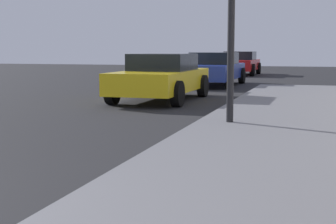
{
  "coord_description": "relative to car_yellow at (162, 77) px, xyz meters",
  "views": [
    {
      "loc": [
        4.05,
        -2.12,
        1.39
      ],
      "look_at": [
        2.16,
        4.09,
        0.58
      ],
      "focal_mm": 53.71,
      "sensor_mm": 36.0,
      "label": 1
    }
  ],
  "objects": [
    {
      "name": "car_blue",
      "position": [
        0.2,
        6.03,
        0.0
      ],
      "size": [
        1.99,
        4.57,
        1.27
      ],
      "rotation": [
        0.0,
        0.0,
        3.14
      ],
      "color": "#233899",
      "rests_on": "ground_plane"
    },
    {
      "name": "car_red",
      "position": [
        -0.1,
        14.39,
        -0.0
      ],
      "size": [
        1.97,
        4.04,
        1.27
      ],
      "rotation": [
        0.0,
        0.0,
        3.14
      ],
      "color": "red",
      "rests_on": "ground_plane"
    },
    {
      "name": "car_yellow",
      "position": [
        0.0,
        0.0,
        0.0
      ],
      "size": [
        1.93,
        4.28,
        1.27
      ],
      "rotation": [
        0.0,
        0.0,
        3.14
      ],
      "color": "yellow",
      "rests_on": "ground_plane"
    }
  ]
}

